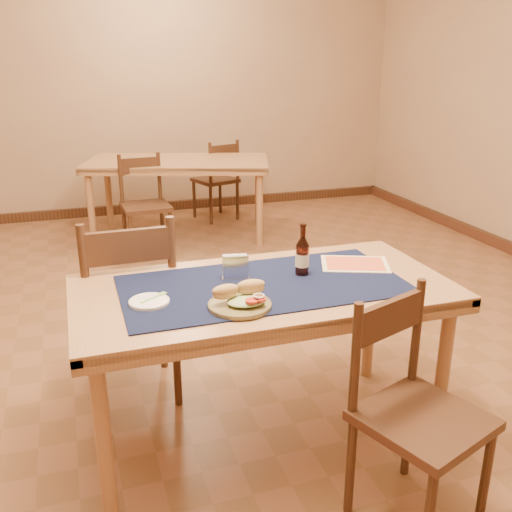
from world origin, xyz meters
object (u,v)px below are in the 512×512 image
object	(u,v)px
chair_main_far	(129,305)
main_table	(263,303)
back_table	(178,168)
chair_main_near	(414,410)
sandwich_plate	(241,300)
beer_bottle	(302,256)
napkin_holder	(235,267)

from	to	relation	value
chair_main_far	main_table	bearing A→B (deg)	-44.25
back_table	chair_main_near	world-z (taller)	chair_main_near
back_table	chair_main_far	xyz separation A→B (m)	(-0.78, -2.73, -0.15)
sandwich_plate	beer_bottle	xyz separation A→B (m)	(0.36, 0.25, 0.06)
main_table	back_table	distance (m)	3.26
main_table	napkin_holder	size ratio (longest dim) A/B	12.70
back_table	beer_bottle	bearing A→B (deg)	-90.97
chair_main_near	beer_bottle	world-z (taller)	beer_bottle
main_table	sandwich_plate	size ratio (longest dim) A/B	6.42
sandwich_plate	napkin_holder	xyz separation A→B (m)	(0.07, 0.30, 0.02)
main_table	chair_main_near	xyz separation A→B (m)	(0.37, -0.63, -0.21)
main_table	napkin_holder	bearing A→B (deg)	131.23
chair_main_near	beer_bottle	xyz separation A→B (m)	(-0.16, 0.69, 0.38)
main_table	back_table	xyz separation A→B (m)	(0.26, 3.25, 0.00)
back_table	sandwich_plate	bearing A→B (deg)	-96.87
main_table	napkin_holder	distance (m)	0.20
chair_main_near	beer_bottle	bearing A→B (deg)	103.37
chair_main_far	beer_bottle	bearing A→B (deg)	-31.80
beer_bottle	napkin_holder	world-z (taller)	beer_bottle
chair_main_far	sandwich_plate	xyz separation A→B (m)	(0.37, -0.70, 0.27)
back_table	main_table	bearing A→B (deg)	-94.52
back_table	chair_main_near	xyz separation A→B (m)	(0.11, -3.87, -0.21)
chair_main_near	beer_bottle	size ratio (longest dim) A/B	3.83
back_table	chair_main_far	size ratio (longest dim) A/B	1.90
back_table	napkin_holder	size ratio (longest dim) A/B	14.93
sandwich_plate	beer_bottle	bearing A→B (deg)	34.91
beer_bottle	chair_main_far	bearing A→B (deg)	148.20
beer_bottle	napkin_holder	distance (m)	0.30
main_table	back_table	size ratio (longest dim) A/B	0.85
back_table	chair_main_far	distance (m)	2.85
beer_bottle	napkin_holder	bearing A→B (deg)	171.35
napkin_holder	back_table	bearing A→B (deg)	83.66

